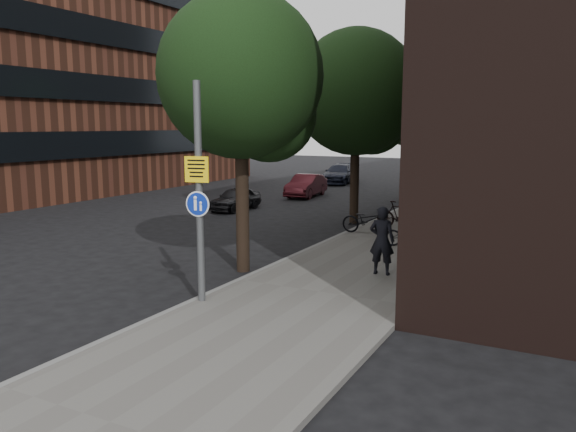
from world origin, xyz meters
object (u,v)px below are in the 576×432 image
Objects in this scene: signpost at (199,193)px; parked_bike_facade_near at (409,234)px; pedestrian at (382,240)px; parked_car_near at (235,199)px.

parked_bike_facade_near is (2.58, 7.68, -2.02)m from signpost.
signpost is 5.17m from pedestrian.
pedestrian is at bearing 176.35° from parked_bike_facade_near.
parked_bike_facade_near is 10.91m from parked_car_near.
parked_car_near is at bearing 55.97° from parked_bike_facade_near.
signpost reaches higher than parked_bike_facade_near.
parked_bike_facade_near is 0.50× the size of parked_car_near.
signpost is 1.52× the size of parked_car_near.
pedestrian is at bearing -39.75° from parked_car_near.
parked_car_near is (-9.79, 4.82, 0.00)m from parked_bike_facade_near.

